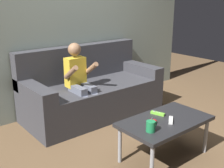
# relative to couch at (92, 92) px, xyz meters

# --- Properties ---
(ground_plane) EXTENTS (8.57, 8.57, 0.00)m
(ground_plane) POSITION_rel_couch_xyz_m (-0.08, -1.20, -0.30)
(ground_plane) COLOR brown
(wall_back) EXTENTS (4.29, 0.05, 2.50)m
(wall_back) POSITION_rel_couch_xyz_m (-0.08, 0.39, 0.95)
(wall_back) COLOR gray
(wall_back) RESTS_ON ground
(couch) EXTENTS (1.81, 0.80, 0.88)m
(couch) POSITION_rel_couch_xyz_m (0.00, 0.00, 0.00)
(couch) COLOR #38383D
(couch) RESTS_ON ground
(person_seated_on_couch) EXTENTS (0.33, 0.40, 0.99)m
(person_seated_on_couch) POSITION_rel_couch_xyz_m (-0.29, -0.18, 0.26)
(person_seated_on_couch) COLOR slate
(person_seated_on_couch) RESTS_ON ground
(coffee_table) EXTENTS (0.88, 0.51, 0.40)m
(coffee_table) POSITION_rel_couch_xyz_m (-0.09, -1.33, 0.06)
(coffee_table) COLOR #232326
(coffee_table) RESTS_ON ground
(game_remote_lime_near_edge) EXTENTS (0.08, 0.14, 0.03)m
(game_remote_lime_near_edge) POSITION_rel_couch_xyz_m (-0.06, -1.21, 0.11)
(game_remote_lime_near_edge) COLOR #72C638
(game_remote_lime_near_edge) RESTS_ON coffee_table
(nunchuk_red) EXTENTS (0.10, 0.09, 0.05)m
(nunchuk_red) POSITION_rel_couch_xyz_m (-0.25, -1.31, 0.12)
(nunchuk_red) COLOR red
(nunchuk_red) RESTS_ON coffee_table
(game_remote_white_far_corner) EXTENTS (0.13, 0.11, 0.03)m
(game_remote_white_far_corner) POSITION_rel_couch_xyz_m (-0.08, -1.39, 0.11)
(game_remote_white_far_corner) COLOR white
(game_remote_white_far_corner) RESTS_ON coffee_table
(coffee_mug) EXTENTS (0.12, 0.08, 0.09)m
(coffee_mug) POSITION_rel_couch_xyz_m (-0.38, -1.41, 0.14)
(coffee_mug) COLOR #1E7F47
(coffee_mug) RESTS_ON coffee_table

